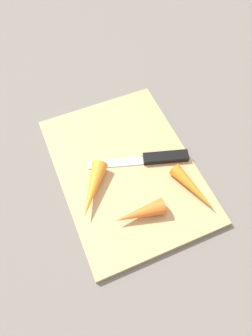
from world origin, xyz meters
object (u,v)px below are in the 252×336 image
cutting_board (126,170)px  carrot_longest (92,190)px  knife (159,158)px  carrot_shortest (140,213)px  carrot_medium (194,188)px

cutting_board → carrot_longest: carrot_longest is taller
knife → carrot_shortest: carrot_shortest is taller
knife → carrot_longest: (0.02, -0.15, 0.01)m
knife → carrot_medium: (0.09, 0.03, 0.01)m
cutting_board → carrot_longest: bearing=-71.1°
knife → carrot_shortest: 0.13m
knife → cutting_board: bearing=11.0°
carrot_medium → cutting_board: bearing=-150.1°
cutting_board → carrot_shortest: (0.10, -0.02, 0.02)m
cutting_board → carrot_medium: carrot_medium is taller
cutting_board → carrot_medium: (0.10, 0.10, 0.02)m
carrot_longest → cutting_board: bearing=144.0°
knife → carrot_longest: 0.15m
cutting_board → carrot_medium: 0.14m
cutting_board → carrot_shortest: size_ratio=3.94×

